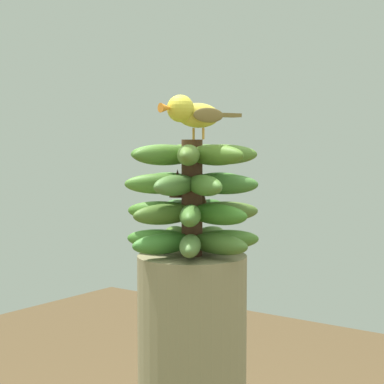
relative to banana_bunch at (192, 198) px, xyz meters
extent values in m
cylinder|color=#4C2D1E|center=(0.00, 0.00, 0.00)|extent=(0.04, 0.04, 0.24)
ellipsoid|color=#4E712C|center=(-0.01, 0.07, -0.09)|extent=(0.06, 0.16, 0.04)
ellipsoid|color=#496F25|center=(-0.06, 0.04, -0.09)|extent=(0.15, 0.11, 0.04)
ellipsoid|color=#3F7B2A|center=(-0.07, -0.03, -0.09)|extent=(0.16, 0.09, 0.04)
ellipsoid|color=#407E30|center=(-0.02, -0.07, -0.09)|extent=(0.09, 0.16, 0.04)
ellipsoid|color=#4F7437|center=(0.04, -0.06, -0.09)|extent=(0.12, 0.15, 0.04)
ellipsoid|color=#466B2B|center=(0.07, -0.01, -0.09)|extent=(0.15, 0.06, 0.04)
ellipsoid|color=#437128|center=(0.05, 0.05, -0.09)|extent=(0.14, 0.14, 0.04)
ellipsoid|color=#3D6F33|center=(-0.06, 0.03, -0.03)|extent=(0.15, 0.11, 0.04)
ellipsoid|color=#447A25|center=(-0.06, -0.02, -0.03)|extent=(0.16, 0.09, 0.04)
ellipsoid|color=#496B27|center=(-0.02, -0.07, -0.03)|extent=(0.09, 0.16, 0.04)
ellipsoid|color=#47742E|center=(0.04, -0.06, -0.03)|extent=(0.12, 0.15, 0.04)
ellipsoid|color=#3D7726|center=(0.07, -0.01, -0.03)|extent=(0.15, 0.06, 0.04)
ellipsoid|color=#4E6E2B|center=(0.05, 0.05, -0.03)|extent=(0.13, 0.14, 0.04)
ellipsoid|color=#3D7D2A|center=(-0.01, 0.07, -0.03)|extent=(0.06, 0.16, 0.04)
ellipsoid|color=#4C7537|center=(0.01, -0.07, 0.03)|extent=(0.06, 0.15, 0.04)
ellipsoid|color=#4B7830|center=(0.06, -0.04, 0.03)|extent=(0.15, 0.12, 0.04)
ellipsoid|color=#3F722D|center=(0.06, 0.02, 0.03)|extent=(0.16, 0.09, 0.04)
ellipsoid|color=#427E2E|center=(0.02, 0.06, 0.03)|extent=(0.09, 0.16, 0.04)
ellipsoid|color=#4C7931|center=(-0.04, 0.06, 0.03)|extent=(0.12, 0.15, 0.04)
ellipsoid|color=#447B2F|center=(-0.07, 0.01, 0.03)|extent=(0.15, 0.06, 0.04)
ellipsoid|color=#4B7D2C|center=(-0.05, -0.05, 0.03)|extent=(0.14, 0.14, 0.04)
ellipsoid|color=#48782E|center=(-0.01, 0.06, 0.09)|extent=(0.06, 0.15, 0.04)
ellipsoid|color=#416E27|center=(-0.05, 0.04, 0.09)|extent=(0.15, 0.12, 0.04)
ellipsoid|color=#4C7E30|center=(-0.06, -0.02, 0.09)|extent=(0.16, 0.09, 0.04)
ellipsoid|color=#416B25|center=(-0.02, -0.06, 0.09)|extent=(0.09, 0.16, 0.04)
ellipsoid|color=#50722D|center=(0.03, -0.06, 0.09)|extent=(0.11, 0.15, 0.04)
ellipsoid|color=#4C7325|center=(0.06, -0.01, 0.09)|extent=(0.16, 0.06, 0.04)
ellipsoid|color=#4C732A|center=(0.05, 0.04, 0.09)|extent=(0.14, 0.13, 0.04)
cone|color=brown|center=(-0.04, 0.00, 0.03)|extent=(0.04, 0.04, 0.06)
cone|color=brown|center=(0.00, 0.04, -0.01)|extent=(0.04, 0.04, 0.06)
cylinder|color=#C68933|center=(0.02, -0.02, 0.13)|extent=(0.00, 0.00, 0.02)
cylinder|color=#C68933|center=(0.05, -0.03, 0.13)|extent=(0.01, 0.00, 0.02)
ellipsoid|color=gold|center=(0.03, -0.02, 0.17)|extent=(0.08, 0.11, 0.05)
ellipsoid|color=brown|center=(0.01, -0.01, 0.17)|extent=(0.03, 0.08, 0.03)
ellipsoid|color=brown|center=(0.06, -0.03, 0.17)|extent=(0.03, 0.08, 0.03)
cube|color=brown|center=(0.05, 0.05, 0.17)|extent=(0.04, 0.06, 0.01)
sphere|color=gold|center=(0.02, -0.07, 0.18)|extent=(0.05, 0.05, 0.05)
sphere|color=black|center=(0.04, -0.08, 0.19)|extent=(0.01, 0.01, 0.01)
cone|color=orange|center=(0.01, -0.10, 0.18)|extent=(0.03, 0.03, 0.02)
camera|label=1|loc=(0.84, -1.14, 0.12)|focal=63.26mm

